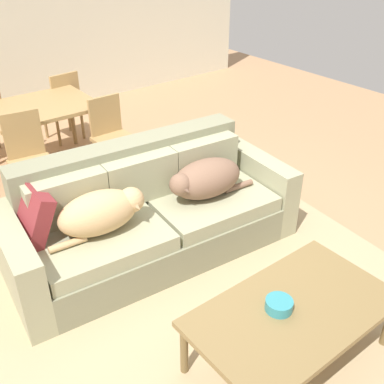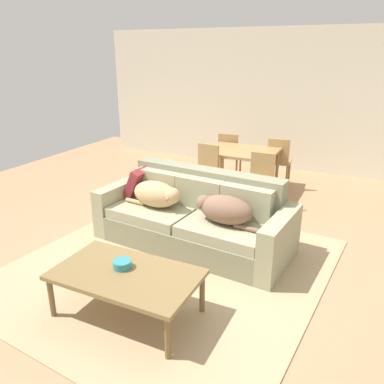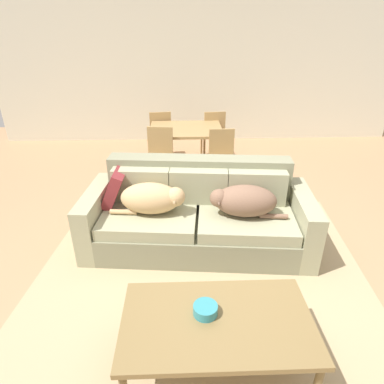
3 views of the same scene
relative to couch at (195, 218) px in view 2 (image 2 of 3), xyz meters
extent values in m
plane|color=tan|center=(0.22, -0.21, -0.33)|extent=(10.00, 10.00, 0.00)
cube|color=beige|center=(0.22, 3.79, 1.02)|extent=(8.00, 0.12, 2.70)
cube|color=tan|center=(-0.01, -0.68, -0.33)|extent=(3.46, 3.59, 0.01)
cube|color=gray|center=(-0.01, -0.07, -0.18)|extent=(2.09, 1.15, 0.32)
cube|color=#9E9E7B|center=(-0.51, -0.02, 0.05)|extent=(1.05, 1.01, 0.12)
cube|color=#9E9E7B|center=(0.49, -0.12, 0.05)|extent=(1.05, 1.01, 0.12)
cube|color=gray|center=(0.03, 0.29, 0.33)|extent=(2.02, 0.42, 0.44)
cube|color=#9E9E7B|center=(-0.61, 0.16, 0.29)|extent=(0.63, 0.22, 0.37)
cube|color=#9E9E7B|center=(0.01, 0.10, 0.29)|extent=(0.63, 0.22, 0.37)
cube|color=#9E9E7B|center=(0.63, 0.05, 0.29)|extent=(0.63, 0.22, 0.37)
cube|color=#9E9E7B|center=(-1.10, 0.03, -0.02)|extent=(0.27, 0.98, 0.63)
cube|color=#9E9E7B|center=(1.08, -0.17, -0.02)|extent=(0.27, 0.98, 0.63)
ellipsoid|color=tan|center=(-0.49, -0.10, 0.27)|extent=(0.64, 0.39, 0.32)
sphere|color=tan|center=(-0.24, -0.15, 0.30)|extent=(0.20, 0.20, 0.20)
cone|color=#9C7C54|center=(-0.24, -0.24, 0.29)|extent=(0.10, 0.12, 0.09)
cylinder|color=tan|center=(-0.77, -0.15, 0.14)|extent=(0.28, 0.08, 0.05)
ellipsoid|color=#805E48|center=(0.47, -0.19, 0.27)|extent=(0.66, 0.42, 0.32)
sphere|color=#805E48|center=(0.20, -0.18, 0.30)|extent=(0.18, 0.18, 0.18)
cone|color=brown|center=(0.19, -0.27, 0.29)|extent=(0.09, 0.11, 0.08)
cylinder|color=#805E48|center=(0.74, -0.29, 0.14)|extent=(0.29, 0.08, 0.05)
cube|color=maroon|center=(-0.89, 0.13, 0.29)|extent=(0.28, 0.41, 0.41)
cube|color=olive|center=(0.05, -1.53, 0.08)|extent=(1.28, 0.74, 0.04)
cylinder|color=brown|center=(-0.54, -1.85, -0.14)|extent=(0.05, 0.05, 0.40)
cylinder|color=brown|center=(0.64, -1.85, -0.14)|extent=(0.05, 0.05, 0.40)
cylinder|color=brown|center=(-0.54, -1.21, -0.14)|extent=(0.05, 0.05, 0.40)
cylinder|color=brown|center=(0.64, -1.21, -0.14)|extent=(0.05, 0.05, 0.40)
cylinder|color=teal|center=(-0.03, -1.47, 0.14)|extent=(0.17, 0.17, 0.07)
cube|color=#AA8651|center=(-0.09, 1.96, 0.39)|extent=(1.12, 0.91, 0.04)
cylinder|color=olive|center=(-0.60, 1.55, 0.02)|extent=(0.05, 0.05, 0.70)
cylinder|color=olive|center=(0.42, 1.55, 0.02)|extent=(0.05, 0.05, 0.70)
cylinder|color=olive|center=(-0.60, 2.36, 0.02)|extent=(0.05, 0.05, 0.70)
cylinder|color=olive|center=(0.42, 2.36, 0.02)|extent=(0.05, 0.05, 0.70)
cube|color=#AA8651|center=(-0.49, 1.28, 0.09)|extent=(0.45, 0.45, 0.04)
cube|color=#AA8651|center=(-0.47, 1.46, 0.34)|extent=(0.36, 0.08, 0.46)
cylinder|color=#997849|center=(-0.68, 1.14, -0.13)|extent=(0.04, 0.04, 0.41)
cylinder|color=#997849|center=(-0.34, 1.09, -0.13)|extent=(0.04, 0.04, 0.41)
cylinder|color=#997849|center=(-0.64, 1.47, -0.13)|extent=(0.04, 0.04, 0.41)
cylinder|color=#997849|center=(-0.30, 1.43, -0.13)|extent=(0.04, 0.04, 0.41)
cube|color=#AA8651|center=(0.42, 1.27, 0.11)|extent=(0.40, 0.40, 0.04)
cube|color=#AA8651|center=(0.41, 1.45, 0.33)|extent=(0.36, 0.04, 0.41)
cylinder|color=#997849|center=(0.25, 1.10, -0.12)|extent=(0.04, 0.04, 0.42)
cylinder|color=#997849|center=(0.59, 1.10, -0.12)|extent=(0.04, 0.04, 0.42)
cylinder|color=#997849|center=(0.24, 1.44, -0.12)|extent=(0.04, 0.04, 0.42)
cylinder|color=#997849|center=(0.58, 1.44, -0.12)|extent=(0.04, 0.04, 0.42)
cube|color=#AA8651|center=(-0.53, 2.63, 0.11)|extent=(0.45, 0.45, 0.04)
cube|color=#AA8651|center=(-0.51, 2.45, 0.34)|extent=(0.36, 0.08, 0.41)
cylinder|color=#997849|center=(-0.38, 2.82, -0.12)|extent=(0.04, 0.04, 0.43)
cylinder|color=#997849|center=(-0.72, 2.78, -0.12)|extent=(0.04, 0.04, 0.43)
cylinder|color=#997849|center=(-0.34, 2.48, -0.12)|extent=(0.04, 0.04, 0.43)
cylinder|color=#997849|center=(-0.68, 2.44, -0.12)|extent=(0.04, 0.04, 0.43)
cube|color=#AA8651|center=(0.39, 2.60, 0.12)|extent=(0.43, 0.43, 0.04)
cube|color=#AA8651|center=(0.41, 2.42, 0.34)|extent=(0.36, 0.07, 0.41)
cylinder|color=#997849|center=(0.55, 2.78, -0.12)|extent=(0.04, 0.04, 0.43)
cylinder|color=#997849|center=(0.21, 2.75, -0.12)|extent=(0.04, 0.04, 0.43)
cylinder|color=#997849|center=(0.58, 2.44, -0.12)|extent=(0.04, 0.04, 0.43)
cylinder|color=#997849|center=(0.24, 2.41, -0.12)|extent=(0.04, 0.04, 0.43)
camera|label=1|loc=(-1.67, -2.74, 2.13)|focal=42.93mm
camera|label=2|loc=(1.84, -3.91, 1.92)|focal=36.03mm
camera|label=3|loc=(-0.18, -3.11, 1.86)|focal=31.08mm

